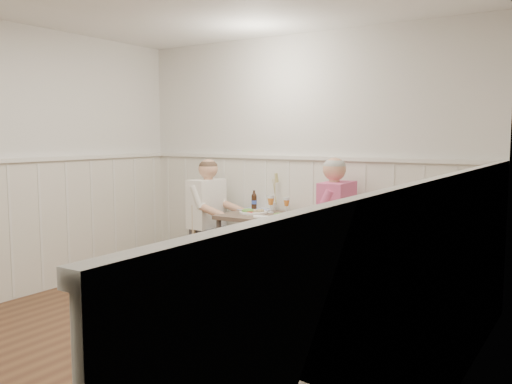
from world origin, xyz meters
TOP-DOWN VIEW (x-y plane):
  - ground_plane at (0.00, 0.00)m, footprint 4.50×4.50m
  - room_shell at (0.00, 0.00)m, footprint 4.04×4.54m
  - wainscot at (0.00, 0.69)m, footprint 4.00×4.49m
  - dining_table at (-0.18, 1.84)m, footprint 0.87×0.70m
  - chair_right at (0.54, 1.77)m, footprint 0.48×0.48m
  - chair_left at (-0.89, 1.84)m, footprint 0.44×0.44m
  - man_in_pink at (0.54, 1.88)m, footprint 0.65×0.45m
  - diner_cream at (-0.92, 1.84)m, footprint 0.62×0.43m
  - plate_man at (0.07, 1.76)m, footprint 0.27×0.27m
  - plate_diner at (-0.36, 1.83)m, footprint 0.29×0.29m
  - beer_glass_a at (-0.08, 2.07)m, footprint 0.06×0.06m
  - beer_glass_b at (-0.22, 1.99)m, footprint 0.07×0.07m
  - beer_bottle at (-0.50, 2.10)m, footprint 0.06×0.06m
  - rolled_napkin at (-0.02, 1.53)m, footprint 0.20×0.09m
  - grass_vase at (-0.28, 2.15)m, footprint 0.05×0.05m
  - gingham_mat at (-0.47, 2.09)m, footprint 0.33×0.27m

SIDE VIEW (x-z plane):
  - ground_plane at x=0.00m, z-range 0.00..0.00m
  - chair_left at x=-0.89m, z-range 0.03..0.85m
  - chair_right at x=0.54m, z-range 0.04..0.91m
  - diner_cream at x=-0.92m, z-range -0.11..1.21m
  - man_in_pink at x=0.54m, z-range -0.11..1.26m
  - dining_table at x=-0.18m, z-range 0.27..1.02m
  - wainscot at x=0.00m, z-range 0.02..1.36m
  - gingham_mat at x=-0.47m, z-range 0.75..0.76m
  - rolled_napkin at x=-0.02m, z-range 0.75..0.79m
  - plate_man at x=0.07m, z-range 0.74..0.81m
  - plate_diner at x=-0.36m, z-range 0.74..0.81m
  - beer_bottle at x=-0.50m, z-range 0.74..0.95m
  - beer_glass_a at x=-0.08m, z-range 0.78..0.94m
  - beer_glass_b at x=-0.22m, z-range 0.78..0.97m
  - grass_vase at x=-0.28m, z-range 0.73..1.15m
  - room_shell at x=0.00m, z-range 0.22..2.82m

